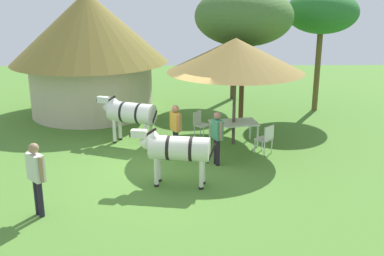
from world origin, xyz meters
TOP-DOWN VIEW (x-y plane):
  - ground_plane at (0.00, 0.00)m, footprint 36.00×36.00m
  - thatched_hut at (-3.16, 6.29)m, footprint 6.11×6.11m
  - shade_umbrella at (2.10, 2.26)m, footprint 4.26×4.26m
  - patio_dining_table at (2.10, 2.26)m, footprint 1.62×1.13m
  - patio_chair_near_lawn at (3.00, 1.34)m, footprint 0.61×0.61m
  - patio_chair_west_end at (1.04, 2.98)m, footprint 0.59×0.60m
  - guest_beside_umbrella at (1.44, 0.45)m, footprint 0.33×0.54m
  - guest_behind_table at (0.25, 1.31)m, footprint 0.36×0.51m
  - standing_watcher at (-2.72, -2.56)m, footprint 0.48×0.48m
  - zebra_nearest_camera at (-1.22, 2.42)m, footprint 2.05×1.17m
  - zebra_by_umbrella at (0.33, -0.95)m, footprint 2.19×0.86m
  - acacia_tree_right_background at (2.63, 4.70)m, footprint 3.48×3.48m
  - acacia_tree_left_background at (5.92, 6.53)m, footprint 2.83×2.83m
  - acacia_tree_behind_hut at (2.76, 8.72)m, footprint 2.83×2.83m

SIDE VIEW (x-z plane):
  - ground_plane at x=0.00m, z-range 0.00..0.00m
  - patio_chair_near_lawn at x=3.00m, z-range 0.07..0.97m
  - patio_chair_west_end at x=1.04m, z-range 0.07..0.97m
  - patio_dining_table at x=2.10m, z-range 0.29..1.03m
  - guest_behind_table at x=0.25m, z-range 0.16..1.71m
  - guest_beside_umbrella at x=1.44m, z-range 0.16..1.73m
  - zebra_by_umbrella at x=0.33m, z-range 0.22..1.74m
  - zebra_nearest_camera at x=-1.22m, z-range 0.24..1.79m
  - standing_watcher at x=-2.72m, z-range 0.17..1.88m
  - thatched_hut at x=-3.16m, z-range 0.27..5.04m
  - shade_umbrella at x=2.10m, z-range 1.18..4.60m
  - acacia_tree_right_background at x=2.63m, z-range 1.42..6.37m
  - acacia_tree_left_background at x=5.92m, z-range 1.53..6.34m
  - acacia_tree_behind_hut at x=2.76m, z-range 1.59..6.57m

